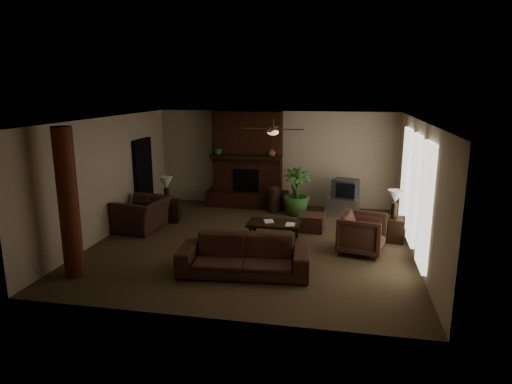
% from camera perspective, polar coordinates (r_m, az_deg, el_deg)
% --- Properties ---
extents(room_shell, '(7.00, 7.00, 7.00)m').
position_cam_1_polar(room_shell, '(9.91, -0.44, 1.17)').
color(room_shell, brown).
rests_on(room_shell, ground).
extents(fireplace, '(2.40, 0.70, 2.80)m').
position_cam_1_polar(fireplace, '(13.22, -1.09, 3.13)').
color(fireplace, '#482213').
rests_on(fireplace, ground).
extents(windows, '(0.08, 3.65, 2.35)m').
position_cam_1_polar(windows, '(10.05, 19.47, 0.28)').
color(windows, white).
rests_on(windows, ground).
extents(log_column, '(0.36, 0.36, 2.80)m').
position_cam_1_polar(log_column, '(8.85, -22.78, -1.35)').
color(log_column, maroon).
rests_on(log_column, ground).
extents(doorway, '(0.10, 1.00, 2.10)m').
position_cam_1_polar(doorway, '(12.74, -14.15, 1.87)').
color(doorway, black).
rests_on(doorway, ground).
extents(ceiling_fan, '(1.35, 1.35, 0.37)m').
position_cam_1_polar(ceiling_fan, '(9.96, 2.17, 7.80)').
color(ceiling_fan, '#302115').
rests_on(ceiling_fan, ceiling).
extents(sofa, '(2.51, 0.92, 0.96)m').
position_cam_1_polar(sofa, '(8.52, -1.58, -7.32)').
color(sofa, '#43281C').
rests_on(sofa, ground).
extents(armchair_left, '(0.93, 1.30, 1.07)m').
position_cam_1_polar(armchair_left, '(11.39, -14.34, -2.13)').
color(armchair_left, '#43281C').
rests_on(armchair_left, ground).
extents(armchair_right, '(1.02, 1.06, 0.93)m').
position_cam_1_polar(armchair_right, '(9.81, 13.38, -4.99)').
color(armchair_right, '#43281C').
rests_on(armchair_right, ground).
extents(coffee_table, '(1.20, 0.70, 0.43)m').
position_cam_1_polar(coffee_table, '(10.37, 2.28, -4.17)').
color(coffee_table, black).
rests_on(coffee_table, ground).
extents(ottoman, '(0.65, 0.65, 0.40)m').
position_cam_1_polar(ottoman, '(11.18, 7.11, -3.89)').
color(ottoman, '#43281C').
rests_on(ottoman, ground).
extents(tv_stand, '(0.95, 0.70, 0.50)m').
position_cam_1_polar(tv_stand, '(12.64, 10.96, -1.78)').
color(tv_stand, '#BABABC').
rests_on(tv_stand, ground).
extents(tv, '(0.77, 0.70, 0.52)m').
position_cam_1_polar(tv, '(12.47, 11.31, 0.41)').
color(tv, '#333335').
rests_on(tv, tv_stand).
extents(floor_vase, '(0.34, 0.34, 0.77)m').
position_cam_1_polar(floor_vase, '(12.65, 2.31, -0.69)').
color(floor_vase, '#34221D').
rests_on(floor_vase, ground).
extents(floor_plant, '(1.15, 1.48, 0.73)m').
position_cam_1_polar(floor_plant, '(12.44, 5.17, -1.29)').
color(floor_plant, '#356026').
rests_on(floor_plant, ground).
extents(side_table_left, '(0.59, 0.59, 0.55)m').
position_cam_1_polar(side_table_left, '(12.06, -10.87, -2.38)').
color(side_table_left, black).
rests_on(side_table_left, ground).
extents(lamp_left, '(0.42, 0.42, 0.65)m').
position_cam_1_polar(lamp_left, '(11.87, -11.36, 0.95)').
color(lamp_left, '#302115').
rests_on(lamp_left, side_table_left).
extents(side_table_right, '(0.57, 0.57, 0.55)m').
position_cam_1_polar(side_table_right, '(10.81, 17.05, -4.57)').
color(side_table_right, black).
rests_on(side_table_right, ground).
extents(lamp_right, '(0.39, 0.39, 0.65)m').
position_cam_1_polar(lamp_right, '(10.62, 17.31, -0.82)').
color(lamp_right, '#302115').
rests_on(lamp_right, side_table_right).
extents(mantel_plant, '(0.49, 0.52, 0.33)m').
position_cam_1_polar(mantel_plant, '(13.10, -4.79, 5.52)').
color(mantel_plant, '#356026').
rests_on(mantel_plant, fireplace).
extents(mantel_vase, '(0.28, 0.28, 0.22)m').
position_cam_1_polar(mantel_vase, '(12.74, 2.02, 5.09)').
color(mantel_vase, '#98513D').
rests_on(mantel_vase, fireplace).
extents(book_a, '(0.21, 0.09, 0.29)m').
position_cam_1_polar(book_a, '(10.30, 1.04, -3.10)').
color(book_a, '#999999').
rests_on(book_a, coffee_table).
extents(book_b, '(0.21, 0.02, 0.29)m').
position_cam_1_polar(book_b, '(10.13, 3.80, -3.41)').
color(book_b, '#999999').
rests_on(book_b, coffee_table).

